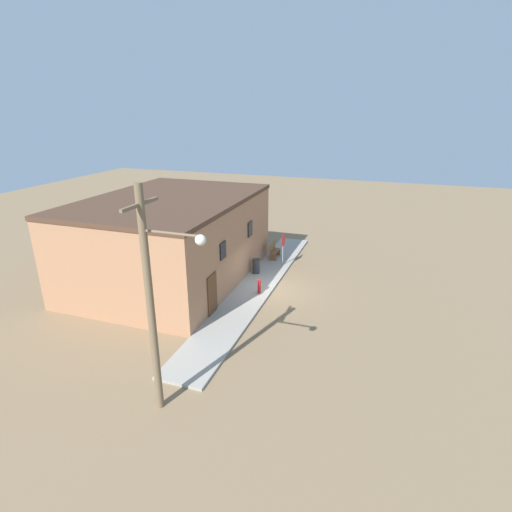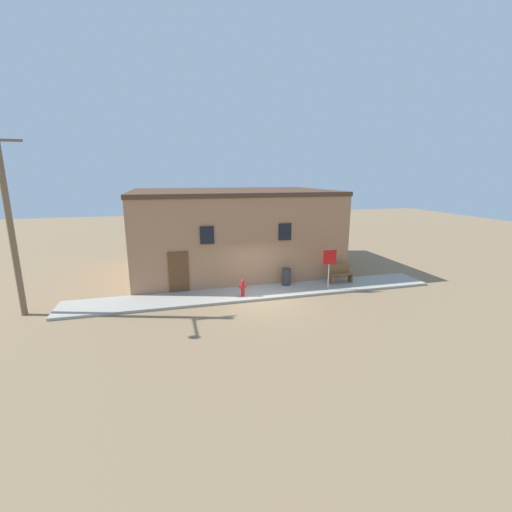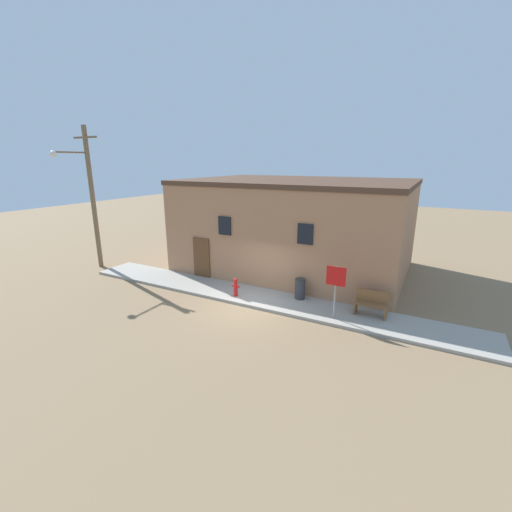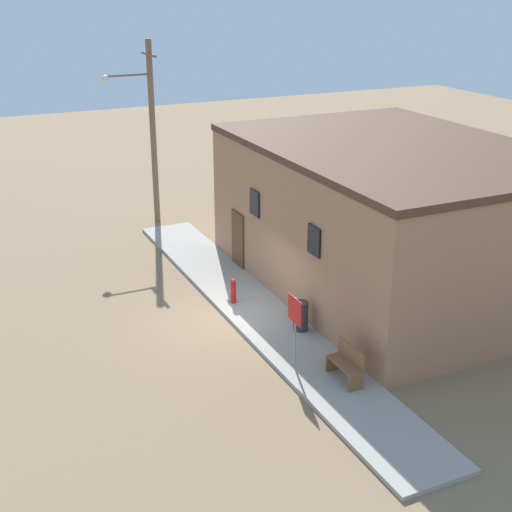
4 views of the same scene
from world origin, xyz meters
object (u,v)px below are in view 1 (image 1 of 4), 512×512
Objects in this scene: stop_sign at (283,244)px; trash_bin at (256,266)px; fire_hydrant at (259,286)px; utility_pole at (153,298)px; bench at (274,251)px.

trash_bin is at bearing 146.82° from stop_sign.
stop_sign reaches higher than trash_bin.
fire_hydrant is 4.66m from stop_sign.
fire_hydrant is 10.33m from utility_pole.
stop_sign is 1.70× the size of bench.
utility_pole is at bearing -176.37° from trash_bin.
bench is (1.21, 0.94, -1.02)m from stop_sign.
utility_pole reaches higher than trash_bin.
bench reaches higher than trash_bin.
stop_sign is 2.27× the size of trash_bin.
utility_pole is (-15.38, -0.50, 3.66)m from bench.
bench is at bearing 1.85° from utility_pole.
stop_sign is 0.27× the size of utility_pole.
utility_pole reaches higher than stop_sign.
fire_hydrant is 5.80m from bench.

